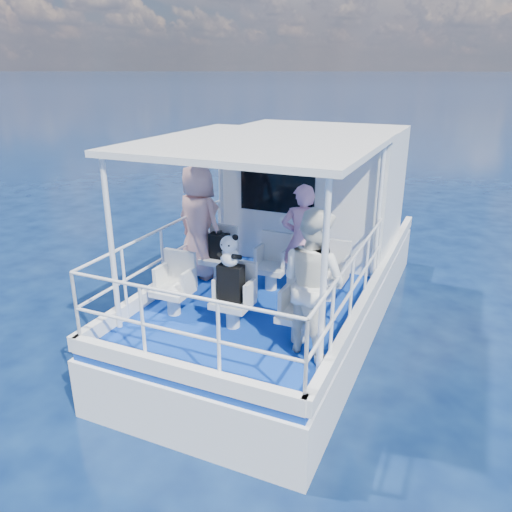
# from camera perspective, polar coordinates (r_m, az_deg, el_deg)

# --- Properties ---
(ground) EXTENTS (2000.00, 2000.00, 0.00)m
(ground) POSITION_cam_1_polar(r_m,az_deg,el_deg) (7.89, 1.07, -10.28)
(ground) COLOR #071538
(ground) RESTS_ON ground
(hull) EXTENTS (3.00, 7.00, 1.60)m
(hull) POSITION_cam_1_polar(r_m,az_deg,el_deg) (8.71, 3.66, -7.18)
(hull) COLOR white
(hull) RESTS_ON ground
(deck) EXTENTS (2.90, 6.90, 0.10)m
(deck) POSITION_cam_1_polar(r_m,az_deg,el_deg) (8.34, 3.79, -2.00)
(deck) COLOR #0B33A1
(deck) RESTS_ON hull
(cabin) EXTENTS (2.85, 2.00, 2.20)m
(cabin) POSITION_cam_1_polar(r_m,az_deg,el_deg) (9.17, 6.80, 7.53)
(cabin) COLOR white
(cabin) RESTS_ON deck
(canopy) EXTENTS (3.00, 3.20, 0.08)m
(canopy) POSITION_cam_1_polar(r_m,az_deg,el_deg) (6.65, 0.57, 12.74)
(canopy) COLOR white
(canopy) RESTS_ON cabin
(canopy_posts) EXTENTS (2.77, 2.97, 2.20)m
(canopy_posts) POSITION_cam_1_polar(r_m,az_deg,el_deg) (6.86, 0.37, 3.21)
(canopy_posts) COLOR white
(canopy_posts) RESTS_ON deck
(railings) EXTENTS (2.84, 3.59, 1.00)m
(railings) POSITION_cam_1_polar(r_m,az_deg,el_deg) (6.79, -0.74, -2.39)
(railings) COLOR white
(railings) RESTS_ON deck
(seat_port_fwd) EXTENTS (0.48, 0.46, 0.38)m
(seat_port_fwd) POSITION_cam_1_polar(r_m,az_deg,el_deg) (7.92, -4.32, -1.42)
(seat_port_fwd) COLOR silver
(seat_port_fwd) RESTS_ON deck
(seat_center_fwd) EXTENTS (0.48, 0.46, 0.38)m
(seat_center_fwd) POSITION_cam_1_polar(r_m,az_deg,el_deg) (7.56, 1.72, -2.46)
(seat_center_fwd) COLOR silver
(seat_center_fwd) RESTS_ON deck
(seat_stbd_fwd) EXTENTS (0.48, 0.46, 0.38)m
(seat_stbd_fwd) POSITION_cam_1_polar(r_m,az_deg,el_deg) (7.30, 8.28, -3.55)
(seat_stbd_fwd) COLOR silver
(seat_stbd_fwd) RESTS_ON deck
(seat_port_aft) EXTENTS (0.48, 0.46, 0.38)m
(seat_port_aft) POSITION_cam_1_polar(r_m,az_deg,el_deg) (6.90, -9.40, -5.10)
(seat_port_aft) COLOR silver
(seat_port_aft) RESTS_ON deck
(seat_center_aft) EXTENTS (0.48, 0.46, 0.38)m
(seat_center_aft) POSITION_cam_1_polar(r_m,az_deg,el_deg) (6.49, -2.67, -6.56)
(seat_center_aft) COLOR silver
(seat_center_aft) RESTS_ON deck
(seat_stbd_aft) EXTENTS (0.48, 0.46, 0.38)m
(seat_stbd_aft) POSITION_cam_1_polar(r_m,az_deg,el_deg) (6.18, 4.90, -8.09)
(seat_stbd_aft) COLOR silver
(seat_stbd_aft) RESTS_ON deck
(passenger_port_fwd) EXTENTS (0.78, 0.65, 1.81)m
(passenger_port_fwd) POSITION_cam_1_polar(r_m,az_deg,el_deg) (7.88, -6.56, 3.89)
(passenger_port_fwd) COLOR #F0A79B
(passenger_port_fwd) RESTS_ON deck
(passenger_stbd_fwd) EXTENTS (0.70, 0.57, 1.66)m
(passenger_stbd_fwd) POSITION_cam_1_polar(r_m,az_deg,el_deg) (7.22, 5.29, 1.75)
(passenger_stbd_fwd) COLOR pink
(passenger_stbd_fwd) RESTS_ON deck
(passenger_stbd_aft) EXTENTS (1.05, 0.96, 1.75)m
(passenger_stbd_aft) POSITION_cam_1_polar(r_m,az_deg,el_deg) (5.73, 6.55, -2.97)
(passenger_stbd_aft) COLOR white
(passenger_stbd_aft) RESTS_ON deck
(backpack_port) EXTENTS (0.30, 0.17, 0.40)m
(backpack_port) POSITION_cam_1_polar(r_m,az_deg,el_deg) (7.75, -4.20, 1.16)
(backpack_port) COLOR black
(backpack_port) RESTS_ON seat_port_fwd
(backpack_center) EXTENTS (0.32, 0.18, 0.48)m
(backpack_center) POSITION_cam_1_polar(r_m,az_deg,el_deg) (6.31, -2.88, -3.09)
(backpack_center) COLOR black
(backpack_center) RESTS_ON seat_center_aft
(compact_camera) EXTENTS (0.09, 0.05, 0.05)m
(compact_camera) POSITION_cam_1_polar(r_m,az_deg,el_deg) (7.68, -4.30, 2.74)
(compact_camera) COLOR black
(compact_camera) RESTS_ON backpack_port
(panda) EXTENTS (0.27, 0.22, 0.41)m
(panda) POSITION_cam_1_polar(r_m,az_deg,el_deg) (6.13, -3.03, 0.69)
(panda) COLOR white
(panda) RESTS_ON backpack_center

